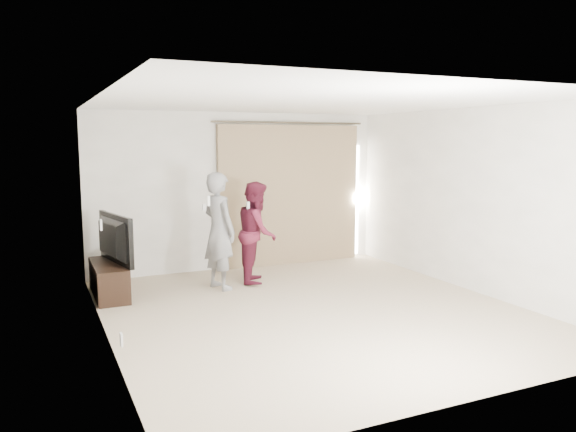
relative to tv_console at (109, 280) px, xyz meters
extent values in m
plane|color=#C4B593|center=(2.27, -1.80, -0.23)|extent=(5.50, 5.50, 0.00)
cube|color=white|center=(2.27, 0.95, 1.07)|extent=(5.00, 0.04, 2.60)
cube|color=white|center=(-0.23, -1.80, 1.07)|extent=(0.04, 5.50, 2.60)
cube|color=silver|center=(-0.22, -1.40, 0.97)|extent=(0.02, 0.08, 0.12)
cube|color=silver|center=(-0.22, -2.70, 0.07)|extent=(0.02, 0.08, 0.12)
cube|color=white|center=(2.27, -1.80, 2.37)|extent=(5.00, 5.50, 0.01)
cube|color=tan|center=(3.17, 0.88, 0.97)|extent=(2.60, 0.10, 2.40)
cylinder|color=brown|center=(3.17, 0.88, 2.21)|extent=(2.80, 0.03, 0.03)
cube|color=white|center=(4.53, 0.92, 0.82)|extent=(0.08, 0.04, 2.00)
cube|color=black|center=(0.00, 0.00, 0.00)|extent=(0.41, 1.19, 0.46)
imported|color=black|center=(0.00, 0.00, 0.57)|extent=(0.39, 1.18, 0.68)
cylinder|color=tan|center=(0.17, 0.60, -0.19)|extent=(0.41, 0.41, 0.07)
cylinder|color=tan|center=(0.17, 0.60, 0.08)|extent=(0.23, 0.23, 0.48)
imported|color=gray|center=(1.52, -0.25, 0.62)|extent=(0.58, 0.71, 1.69)
cube|color=silver|center=(1.34, -0.35, 1.07)|extent=(0.04, 0.04, 0.14)
cube|color=silver|center=(1.34, -0.13, 0.96)|extent=(0.05, 0.05, 0.09)
imported|color=maroon|center=(2.17, -0.10, 0.54)|extent=(0.83, 0.92, 1.53)
cube|color=silver|center=(1.99, -0.20, 0.94)|extent=(0.04, 0.04, 0.14)
cube|color=silver|center=(1.99, 0.02, 0.84)|extent=(0.05, 0.05, 0.09)
camera|label=1|loc=(-0.90, -7.90, 1.90)|focal=35.00mm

